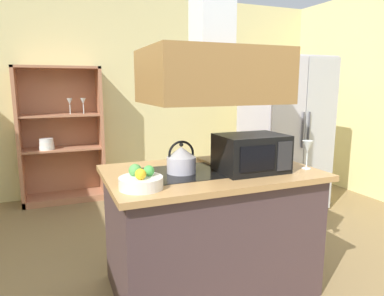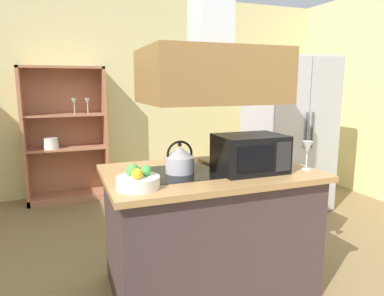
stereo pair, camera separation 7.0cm
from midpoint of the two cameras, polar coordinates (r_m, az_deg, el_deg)
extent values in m
cube|color=beige|center=(5.04, -11.48, 8.51)|extent=(6.00, 0.12, 2.70)
cube|color=#483537|center=(2.64, 2.16, -13.58)|extent=(1.39, 0.85, 0.86)
cube|color=tan|center=(2.49, 2.23, -4.08)|extent=(1.47, 0.93, 0.04)
cube|color=black|center=(2.41, -2.58, -4.08)|extent=(0.60, 0.48, 0.00)
cube|color=olive|center=(2.41, 2.34, 11.66)|extent=(0.90, 0.70, 0.36)
cube|color=silver|center=(4.39, 14.28, 2.36)|extent=(0.90, 0.72, 1.82)
cube|color=#BBB9C3|center=(3.96, 14.84, 1.48)|extent=(0.44, 0.03, 1.78)
cube|color=#B3B5BB|center=(4.25, 19.72, 1.79)|extent=(0.44, 0.03, 1.78)
cylinder|color=#4C4C51|center=(4.04, 17.26, 2.82)|extent=(0.02, 0.02, 0.40)
cylinder|color=#4C4C51|center=(4.09, 18.13, 2.87)|extent=(0.02, 0.02, 0.40)
cube|color=#B37352|center=(4.75, -26.87, 1.52)|extent=(0.04, 0.40, 1.72)
cube|color=#B37352|center=(4.76, -15.14, 2.32)|extent=(0.04, 0.40, 1.72)
cube|color=#B37352|center=(4.69, -21.68, 12.18)|extent=(1.01, 0.40, 0.03)
cube|color=#B37352|center=(4.91, -20.36, -7.56)|extent=(1.01, 0.40, 0.08)
cube|color=#B37352|center=(4.92, -21.05, 2.23)|extent=(1.01, 0.02, 1.72)
cube|color=#B37352|center=(4.76, -20.86, -0.11)|extent=(0.93, 0.36, 0.02)
cube|color=#B37352|center=(4.70, -21.20, 5.04)|extent=(0.93, 0.36, 0.02)
cylinder|color=white|center=(4.70, -23.09, 0.07)|extent=(0.18, 0.18, 0.05)
cylinder|color=white|center=(4.70, -23.13, 0.61)|extent=(0.17, 0.17, 0.05)
cylinder|color=white|center=(4.69, -23.17, 1.16)|extent=(0.16, 0.16, 0.05)
cylinder|color=silver|center=(4.66, -19.75, 5.98)|extent=(0.01, 0.01, 0.12)
cone|color=silver|center=(4.65, -19.82, 7.20)|extent=(0.07, 0.07, 0.08)
cylinder|color=silver|center=(4.67, -17.75, 6.10)|extent=(0.01, 0.01, 0.12)
cone|color=silver|center=(4.66, -17.82, 7.32)|extent=(0.07, 0.07, 0.08)
cylinder|color=silver|center=(2.39, -2.59, -2.77)|extent=(0.20, 0.20, 0.11)
cone|color=#B2B1B6|center=(2.37, -2.61, -0.64)|extent=(0.19, 0.19, 0.07)
sphere|color=black|center=(2.36, -2.62, 0.55)|extent=(0.03, 0.03, 0.03)
torus|color=black|center=(2.38, -2.61, -1.00)|extent=(0.19, 0.02, 0.19)
cube|color=tan|center=(2.79, 4.29, -1.88)|extent=(0.36, 0.27, 0.02)
cube|color=black|center=(2.45, 8.82, -0.83)|extent=(0.46, 0.34, 0.26)
cube|color=black|center=(2.28, 9.86, -1.72)|extent=(0.26, 0.01, 0.17)
cube|color=#262628|center=(2.40, 14.16, -1.29)|extent=(0.11, 0.01, 0.20)
cylinder|color=silver|center=(2.64, 17.48, -3.20)|extent=(0.06, 0.06, 0.01)
cylinder|color=silver|center=(2.63, 17.55, -1.97)|extent=(0.01, 0.01, 0.11)
cone|color=silver|center=(2.61, 17.67, 0.17)|extent=(0.08, 0.08, 0.09)
cylinder|color=silver|center=(2.07, -9.32, -5.63)|extent=(0.26, 0.26, 0.07)
sphere|color=green|center=(2.08, -8.04, -3.73)|extent=(0.07, 0.07, 0.07)
sphere|color=#51A04B|center=(2.10, -10.23, -3.64)|extent=(0.08, 0.08, 0.08)
sphere|color=yellow|center=(2.01, -9.41, -4.26)|extent=(0.06, 0.06, 0.06)
camera|label=1|loc=(0.03, -90.72, -0.13)|focal=32.55mm
camera|label=2|loc=(0.03, 89.28, 0.13)|focal=32.55mm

